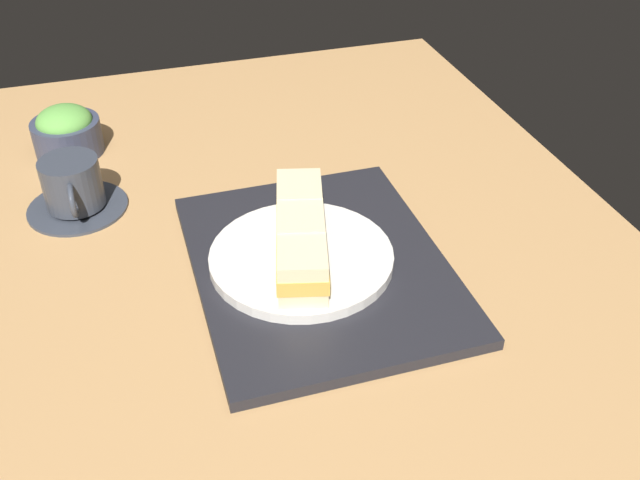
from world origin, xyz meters
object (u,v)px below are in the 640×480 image
at_px(sandwich_middle, 301,234).
at_px(sandwich_far, 300,203).
at_px(sandwich_plate, 301,258).
at_px(sandwich_near, 303,270).
at_px(coffee_cup, 73,188).
at_px(salad_bowl, 66,131).

xyz_separation_m(sandwich_middle, sandwich_far, (0.06, -0.02, 0.00)).
height_order(sandwich_plate, sandwich_middle, sandwich_middle).
relative_size(sandwich_middle, sandwich_far, 0.97).
bearing_deg(sandwich_plate, sandwich_middle, 90.00).
distance_m(sandwich_plate, sandwich_near, 0.07).
xyz_separation_m(sandwich_near, sandwich_far, (0.13, -0.03, 0.00)).
relative_size(sandwich_middle, coffee_cup, 0.61).
distance_m(sandwich_middle, salad_bowl, 0.47).
bearing_deg(coffee_cup, sandwich_far, -120.02).
xyz_separation_m(sandwich_middle, coffee_cup, (0.22, 0.26, -0.02)).
height_order(sandwich_plate, salad_bowl, salad_bowl).
relative_size(sandwich_plate, coffee_cup, 1.64).
height_order(sandwich_near, coffee_cup, sandwich_near).
height_order(salad_bowl, coffee_cup, same).
distance_m(sandwich_far, coffee_cup, 0.32).
distance_m(sandwich_plate, coffee_cup, 0.34).
height_order(sandwich_far, salad_bowl, sandwich_far).
relative_size(salad_bowl, coffee_cup, 0.75).
bearing_deg(sandwich_middle, sandwich_far, -14.35).
relative_size(sandwich_near, sandwich_far, 0.97).
bearing_deg(sandwich_far, sandwich_middle, 165.65).
bearing_deg(sandwich_middle, sandwich_plate, -90.00).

